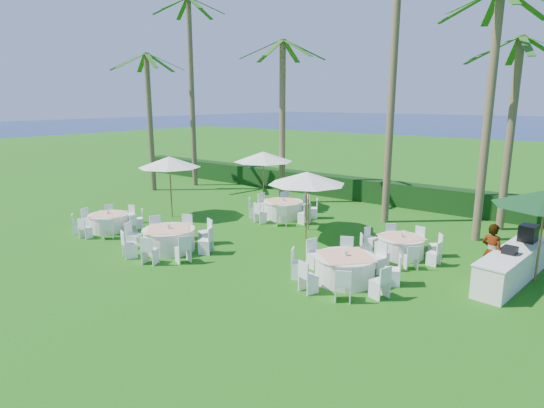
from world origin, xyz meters
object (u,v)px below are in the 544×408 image
(banquet_table_c, at_px, (345,268))
(umbrella_a, at_px, (169,162))
(banquet_table_e, at_px, (283,209))
(banquet_table_b, at_px, (169,239))
(umbrella_d, at_px, (309,181))
(staff_person, at_px, (492,252))
(buffet_table, at_px, (513,264))
(banquet_table_a, at_px, (109,222))
(umbrella_b, at_px, (307,178))
(umbrella_c, at_px, (263,157))
(banquet_table_f, at_px, (401,246))

(banquet_table_c, xyz_separation_m, umbrella_a, (-10.35, 2.04, 2.20))
(banquet_table_e, relative_size, umbrella_a, 1.13)
(banquet_table_b, distance_m, umbrella_d, 6.25)
(staff_person, bearing_deg, banquet_table_c, 55.52)
(banquet_table_b, height_order, umbrella_a, umbrella_a)
(umbrella_d, bearing_deg, umbrella_a, -161.83)
(banquet_table_c, height_order, buffet_table, buffet_table)
(banquet_table_a, distance_m, buffet_table, 15.37)
(buffet_table, bearing_deg, banquet_table_b, -157.38)
(banquet_table_b, bearing_deg, umbrella_b, 50.68)
(banquet_table_c, bearing_deg, banquet_table_a, -174.00)
(staff_person, bearing_deg, buffet_table, -137.14)
(staff_person, bearing_deg, banquet_table_e, 2.95)
(umbrella_a, xyz_separation_m, staff_person, (13.84, 0.80, -1.73))
(banquet_table_c, height_order, umbrella_d, umbrella_d)
(banquet_table_a, bearing_deg, banquet_table_b, -2.57)
(umbrella_d, xyz_separation_m, buffet_table, (8.06, -1.00, -1.58))
(banquet_table_b, bearing_deg, umbrella_a, 138.37)
(umbrella_c, xyz_separation_m, umbrella_d, (4.06, -2.03, -0.53))
(banquet_table_a, relative_size, banquet_table_b, 0.88)
(umbrella_d, bearing_deg, banquet_table_e, 154.22)
(banquet_table_e, xyz_separation_m, umbrella_b, (2.81, -2.35, 2.08))
(umbrella_a, relative_size, umbrella_c, 0.96)
(umbrella_d, bearing_deg, banquet_table_a, -141.94)
(banquet_table_b, distance_m, banquet_table_e, 6.45)
(umbrella_a, relative_size, umbrella_d, 1.13)
(banquet_table_c, height_order, umbrella_b, umbrella_b)
(umbrella_a, bearing_deg, buffet_table, 4.31)
(umbrella_c, bearing_deg, umbrella_a, -119.15)
(banquet_table_a, bearing_deg, umbrella_c, 70.03)
(umbrella_b, height_order, staff_person, umbrella_b)
(umbrella_b, distance_m, umbrella_c, 5.89)
(banquet_table_e, bearing_deg, umbrella_a, -144.41)
(umbrella_d, height_order, buffet_table, umbrella_d)
(banquet_table_c, relative_size, umbrella_a, 1.12)
(banquet_table_c, bearing_deg, umbrella_b, 139.38)
(banquet_table_b, relative_size, banquet_table_c, 1.01)
(banquet_table_b, xyz_separation_m, banquet_table_f, (7.06, 4.54, -0.06))
(umbrella_a, height_order, umbrella_c, umbrella_c)
(umbrella_d, bearing_deg, staff_person, -9.76)
(banquet_table_f, relative_size, umbrella_c, 0.96)
(umbrella_c, distance_m, buffet_table, 12.67)
(banquet_table_c, bearing_deg, buffet_table, 37.55)
(umbrella_c, relative_size, umbrella_d, 1.18)
(umbrella_a, distance_m, buffet_table, 14.61)
(banquet_table_c, bearing_deg, banquet_table_b, -168.75)
(umbrella_c, height_order, buffet_table, umbrella_c)
(banquet_table_f, xyz_separation_m, buffet_table, (3.59, -0.11, 0.16))
(banquet_table_b, xyz_separation_m, banquet_table_e, (0.53, 6.43, -0.01))
(umbrella_d, bearing_deg, umbrella_c, 153.41)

